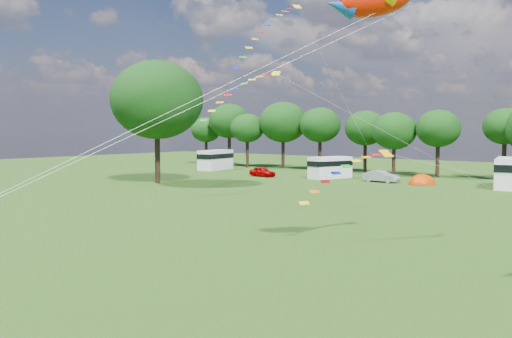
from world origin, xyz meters
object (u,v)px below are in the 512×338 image
Objects in this scene: car_a at (262,172)px; campervan_a at (216,159)px; campervan_b at (330,167)px; car_b at (381,176)px; big_tree at (157,100)px; campervan_c at (510,172)px; tent_orange at (422,184)px.

car_a is 0.58× the size of campervan_a.
campervan_a reaches higher than campervan_b.
big_tree is at bearing 131.76° from car_b.
car_b is 0.61× the size of campervan_a.
big_tree reaches higher than car_b.
campervan_c is (27.64, 4.74, 1.03)m from car_a.
car_a is at bearing 87.58° from campervan_c.
campervan_c is (12.92, 2.17, 0.97)m from car_b.
tent_orange is at bearing 90.24° from campervan_c.
tent_orange is (-8.33, -1.83, -1.61)m from campervan_c.
campervan_b is at bearing -65.26° from car_a.
big_tree reaches higher than campervan_b.
tent_orange is at bearing -102.22° from campervan_a.
car_a is 14.95m from car_b.
car_a is at bearing -171.42° from tent_orange.
big_tree reaches higher than car_a.
big_tree is 4.30× the size of tent_orange.
campervan_a is 40.02m from campervan_c.
campervan_c is (19.87, 1.60, 0.24)m from campervan_b.
tent_orange is (31.69, -1.87, -1.51)m from campervan_a.
campervan_b is at bearing 55.57° from big_tree.
big_tree is 21.75m from campervan_b.
campervan_b is 0.86× the size of campervan_c.
car_a is 1.15× the size of tent_orange.
big_tree is at bearing 108.22° from campervan_c.
big_tree is 2.18× the size of campervan_a.
car_a is at bearing 74.67° from big_tree.
car_b reaches higher than tent_orange.
campervan_b is (11.52, 16.80, -7.64)m from big_tree.
campervan_a reaches higher than car_b.
campervan_a is at bearing 102.09° from campervan_b.
big_tree is at bearing 167.41° from car_a.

